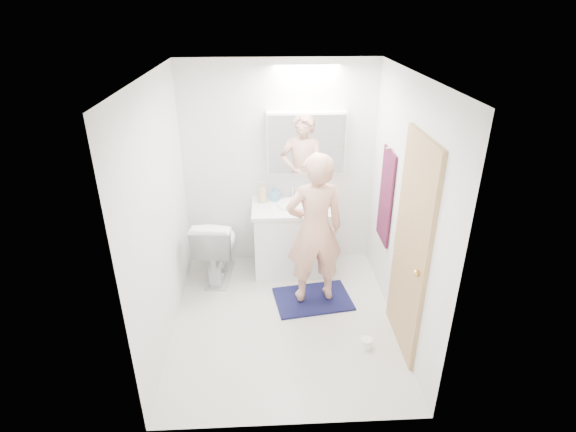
{
  "coord_description": "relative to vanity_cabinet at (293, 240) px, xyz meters",
  "views": [
    {
      "loc": [
        -0.15,
        -3.63,
        2.94
      ],
      "look_at": [
        0.05,
        0.25,
        1.05
      ],
      "focal_mm": 27.91,
      "sensor_mm": 36.0,
      "label": 1
    }
  ],
  "objects": [
    {
      "name": "bath_rug",
      "position": [
        0.17,
        -0.65,
        -0.38
      ],
      "size": [
        0.87,
        0.67,
        0.02
      ],
      "primitive_type": "cube",
      "rotation": [
        0.0,
        0.0,
        0.15
      ],
      "color": "#13143C",
      "rests_on": "floor"
    },
    {
      "name": "medicine_cabinet",
      "position": [
        0.15,
        0.21,
        1.11
      ],
      "size": [
        0.88,
        0.14,
        0.7
      ],
      "primitive_type": "cube",
      "color": "white",
      "rests_on": "wall_back"
    },
    {
      "name": "door_knob",
      "position": [
        0.89,
        -1.61,
        0.56
      ],
      "size": [
        0.06,
        0.06,
        0.06
      ],
      "primitive_type": "sphere",
      "color": "gold",
      "rests_on": "door"
    },
    {
      "name": "soap_bottle_a",
      "position": [
        -0.35,
        0.15,
        0.55
      ],
      "size": [
        0.14,
        0.14,
        0.25
      ],
      "primitive_type": "imported",
      "rotation": [
        0.0,
        0.0,
        0.73
      ],
      "color": "#CBB583",
      "rests_on": "countertop"
    },
    {
      "name": "person",
      "position": [
        0.17,
        -0.65,
        0.47
      ],
      "size": [
        0.64,
        0.47,
        1.62
      ],
      "primitive_type": "imported",
      "rotation": [
        0.0,
        0.0,
        3.29
      ],
      "color": "tan",
      "rests_on": "bath_rug"
    },
    {
      "name": "mirror_panel",
      "position": [
        0.15,
        0.13,
        1.11
      ],
      "size": [
        0.84,
        0.01,
        0.66
      ],
      "primitive_type": "cube",
      "color": "silver",
      "rests_on": "medicine_cabinet"
    },
    {
      "name": "vanity_cabinet",
      "position": [
        0.0,
        0.0,
        0.0
      ],
      "size": [
        0.9,
        0.55,
        0.78
      ],
      "primitive_type": "cube",
      "color": "white",
      "rests_on": "floor"
    },
    {
      "name": "door",
      "position": [
        0.93,
        -1.31,
        0.61
      ],
      "size": [
        0.04,
        0.8,
        2.0
      ],
      "primitive_type": "cube",
      "color": "tan",
      "rests_on": "wall_right"
    },
    {
      "name": "wall_left",
      "position": [
        -1.25,
        -0.96,
        0.81
      ],
      "size": [
        0.0,
        2.5,
        2.5
      ],
      "primitive_type": "plane",
      "rotation": [
        1.57,
        0.0,
        1.57
      ],
      "color": "white",
      "rests_on": "floor"
    },
    {
      "name": "countertop",
      "position": [
        0.0,
        -0.0,
        0.41
      ],
      "size": [
        0.95,
        0.58,
        0.04
      ],
      "primitive_type": "cube",
      "color": "white",
      "rests_on": "vanity_cabinet"
    },
    {
      "name": "faucet",
      "position": [
        0.0,
        0.22,
        0.51
      ],
      "size": [
        0.02,
        0.02,
        0.16
      ],
      "primitive_type": "cylinder",
      "color": "silver",
      "rests_on": "countertop"
    },
    {
      "name": "soap_bottle_b",
      "position": [
        -0.21,
        0.18,
        0.52
      ],
      "size": [
        0.11,
        0.11,
        0.18
      ],
      "primitive_type": "imported",
      "rotation": [
        0.0,
        0.0,
        -0.62
      ],
      "color": "#62ACD3",
      "rests_on": "countertop"
    },
    {
      "name": "wall_back",
      "position": [
        -0.15,
        0.29,
        0.81
      ],
      "size": [
        2.5,
        0.0,
        2.5
      ],
      "primitive_type": "plane",
      "rotation": [
        1.57,
        0.0,
        0.0
      ],
      "color": "white",
      "rests_on": "floor"
    },
    {
      "name": "wall_right",
      "position": [
        0.95,
        -0.96,
        0.81
      ],
      "size": [
        0.0,
        2.5,
        2.5
      ],
      "primitive_type": "plane",
      "rotation": [
        1.57,
        0.0,
        -1.57
      ],
      "color": "white",
      "rests_on": "floor"
    },
    {
      "name": "towel_hook",
      "position": [
        0.91,
        -0.41,
        1.23
      ],
      "size": [
        0.07,
        0.02,
        0.02
      ],
      "primitive_type": "cylinder",
      "rotation": [
        0.0,
        1.57,
        0.0
      ],
      "color": "silver",
      "rests_on": "wall_right"
    },
    {
      "name": "toilet_paper_roll",
      "position": [
        0.59,
        -1.41,
        -0.34
      ],
      "size": [
        0.11,
        0.11,
        0.1
      ],
      "primitive_type": "cylinder",
      "color": "white",
      "rests_on": "floor"
    },
    {
      "name": "wall_front",
      "position": [
        -0.15,
        -2.21,
        0.81
      ],
      "size": [
        2.5,
        0.0,
        2.5
      ],
      "primitive_type": "plane",
      "rotation": [
        -1.57,
        0.0,
        0.0
      ],
      "color": "white",
      "rests_on": "floor"
    },
    {
      "name": "ceiling",
      "position": [
        -0.15,
        -0.96,
        2.01
      ],
      "size": [
        2.5,
        2.5,
        0.0
      ],
      "primitive_type": "plane",
      "rotation": [
        3.14,
        0.0,
        0.0
      ],
      "color": "white",
      "rests_on": "floor"
    },
    {
      "name": "toilet",
      "position": [
        -0.88,
        -0.12,
        0.0
      ],
      "size": [
        0.52,
        0.81,
        0.79
      ],
      "primitive_type": "imported",
      "rotation": [
        0.0,
        0.0,
        3.04
      ],
      "color": "white",
      "rests_on": "floor"
    },
    {
      "name": "sink_basin",
      "position": [
        0.0,
        0.03,
        0.45
      ],
      "size": [
        0.36,
        0.36,
        0.03
      ],
      "primitive_type": "cylinder",
      "color": "white",
      "rests_on": "countertop"
    },
    {
      "name": "floor",
      "position": [
        -0.15,
        -0.96,
        -0.39
      ],
      "size": [
        2.5,
        2.5,
        0.0
      ],
      "primitive_type": "plane",
      "color": "silver",
      "rests_on": "ground"
    },
    {
      "name": "toothbrush_cup",
      "position": [
        0.18,
        0.16,
        0.48
      ],
      "size": [
        0.11,
        0.11,
        0.1
      ],
      "primitive_type": "imported",
      "rotation": [
        0.0,
        0.0,
        0.02
      ],
      "color": "#4062C0",
      "rests_on": "countertop"
    },
    {
      "name": "towel",
      "position": [
        0.93,
        -0.41,
        0.71
      ],
      "size": [
        0.02,
        0.42,
        1.0
      ],
      "primitive_type": "cube",
      "color": "#171138",
      "rests_on": "wall_right"
    }
  ]
}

